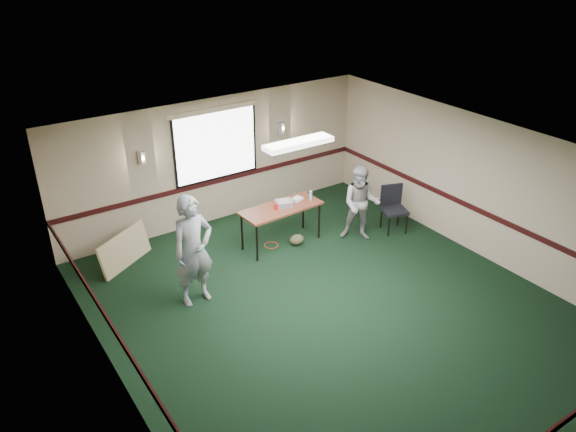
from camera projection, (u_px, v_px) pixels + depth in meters
ground at (331, 309)px, 9.44m from camera, size 8.00×8.00×0.00m
room_shell at (263, 181)px, 10.29m from camera, size 8.00×8.02×8.00m
folding_table at (281, 210)px, 11.04m from camera, size 1.68×0.74×0.83m
projector at (284, 203)px, 11.03m from camera, size 0.38×0.35×0.11m
game_console at (297, 199)px, 11.28m from camera, size 0.24×0.21×0.05m
red_cup at (276, 206)px, 10.90m from camera, size 0.08×0.08×0.12m
water_bottle at (311, 195)px, 11.25m from camera, size 0.06×0.06×0.19m
duffel_bag at (297, 240)px, 11.31m from camera, size 0.37×0.33×0.21m
cable_coil at (271, 245)px, 11.31m from camera, size 0.36×0.36×0.01m
folded_table at (125, 249)px, 10.54m from camera, size 1.18×0.82×0.65m
conference_chair at (393, 204)px, 11.71m from camera, size 0.61×0.62×0.97m
person_left at (193, 251)px, 9.23m from camera, size 0.75×0.52×1.96m
person_right at (361, 203)px, 11.23m from camera, size 0.97×0.96×1.58m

